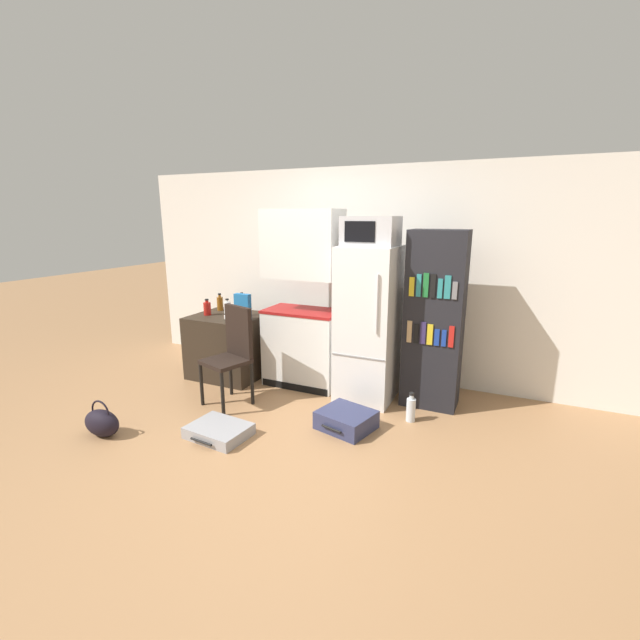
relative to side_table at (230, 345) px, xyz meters
name	(u,v)px	position (x,y,z in m)	size (l,w,h in m)	color
ground_plane	(278,446)	(1.38, -1.23, -0.37)	(24.00, 24.00, 0.00)	#A3754C
wall_back	(376,275)	(1.58, 0.77, 0.85)	(6.40, 0.10, 2.45)	white
side_table	(230,345)	(0.00, 0.00, 0.00)	(0.82, 0.74, 0.75)	#2D2319
kitchen_hutch	(303,306)	(0.94, 0.13, 0.55)	(0.86, 0.50, 1.97)	silver
refrigerator	(369,324)	(1.74, 0.06, 0.43)	(0.57, 0.65, 1.61)	white
microwave	(371,231)	(1.74, 0.06, 1.38)	(0.52, 0.41, 0.29)	#B7B7BC
bookshelf	(434,320)	(2.38, 0.18, 0.51)	(0.55, 0.40, 1.78)	black
bottle_blue_soda	(242,306)	(0.17, 0.05, 0.49)	(0.06, 0.06, 0.28)	#1E47A3
bottle_amber_beer	(220,303)	(-0.25, 0.19, 0.46)	(0.08, 0.08, 0.22)	brown
bottle_ketchup_red	(207,308)	(-0.23, -0.09, 0.46)	(0.09, 0.09, 0.19)	#AD1914
bottle_milk_white	(227,307)	(-0.07, 0.09, 0.45)	(0.08, 0.08, 0.18)	white
bowl	(230,317)	(0.12, -0.12, 0.39)	(0.13, 0.13, 0.04)	silver
cereal_box	(243,307)	(0.30, -0.12, 0.52)	(0.19, 0.07, 0.30)	#1E66A8
chair	(233,348)	(0.52, -0.63, 0.21)	(0.50, 0.50, 1.01)	black
suitcase_large_flat	(219,431)	(0.82, -1.30, -0.32)	(0.55, 0.46, 0.10)	#99999E
suitcase_small_flat	(346,420)	(1.79, -0.69, -0.29)	(0.55, 0.51, 0.17)	navy
handbag	(102,422)	(-0.13, -1.72, -0.25)	(0.36, 0.20, 0.33)	black
water_bottle_front	(411,409)	(2.29, -0.30, -0.25)	(0.09, 0.09, 0.29)	silver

